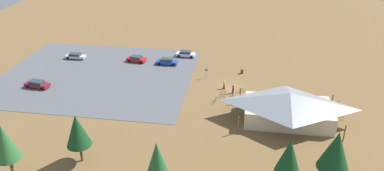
{
  "coord_description": "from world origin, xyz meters",
  "views": [
    {
      "loc": [
        -1.84,
        62.61,
        31.96
      ],
      "look_at": [
        7.25,
        2.4,
        1.2
      ],
      "focal_mm": 33.71,
      "sensor_mm": 36.0,
      "label": 1
    }
  ],
  "objects_px": {
    "bicycle_white_near_sign": "(236,105)",
    "visitor_crossing_yard": "(233,89)",
    "bike_pavilion": "(289,106)",
    "pine_west": "(77,130)",
    "pine_east": "(157,162)",
    "bicycle_teal_yard_right": "(241,101)",
    "lot_sign": "(206,72)",
    "pine_far_east": "(336,151)",
    "bicycle_yellow_edge_south": "(339,104)",
    "pine_mideast": "(289,156)",
    "bicycle_yellow_by_bin": "(328,108)",
    "car_blue_front_row": "(167,61)",
    "car_silver_mid_lot": "(75,56)",
    "car_maroon_by_curb": "(37,84)",
    "bicycle_black_edge_north": "(224,90)",
    "bicycle_orange_yard_left": "(241,91)",
    "visitor_at_bikes": "(224,84)",
    "trash_bin": "(242,71)",
    "bicycle_purple_lone_west": "(254,93)",
    "bicycle_silver_front_row": "(215,100)",
    "bicycle_blue_mid_cluster": "(222,96)",
    "car_red_far_end": "(136,59)",
    "pine_midwest": "(5,142)",
    "bicycle_green_trailside": "(338,118)",
    "car_white_back_corner": "(186,54)",
    "bicycle_red_yard_front": "(231,97)"
  },
  "relations": [
    {
      "from": "bicycle_silver_front_row",
      "to": "visitor_at_bikes",
      "type": "distance_m",
      "value": 5.68
    },
    {
      "from": "lot_sign",
      "to": "pine_midwest",
      "type": "height_order",
      "value": "pine_midwest"
    },
    {
      "from": "pine_mideast",
      "to": "bicycle_yellow_by_bin",
      "type": "height_order",
      "value": "pine_mideast"
    },
    {
      "from": "pine_far_east",
      "to": "bicycle_blue_mid_cluster",
      "type": "xyz_separation_m",
      "value": [
        15.11,
        -20.87,
        -4.98
      ]
    },
    {
      "from": "bicycle_blue_mid_cluster",
      "to": "bicycle_orange_yard_left",
      "type": "relative_size",
      "value": 0.8
    },
    {
      "from": "pine_east",
      "to": "bicycle_teal_yard_right",
      "type": "xyz_separation_m",
      "value": [
        -9.39,
        -24.38,
        -4.38
      ]
    },
    {
      "from": "bicycle_white_near_sign",
      "to": "car_red_far_end",
      "type": "bearing_deg",
      "value": -36.08
    },
    {
      "from": "bicycle_silver_front_row",
      "to": "car_silver_mid_lot",
      "type": "distance_m",
      "value": 37.09
    },
    {
      "from": "bike_pavilion",
      "to": "bicycle_purple_lone_west",
      "type": "relative_size",
      "value": 9.41
    },
    {
      "from": "pine_west",
      "to": "bicycle_silver_front_row",
      "type": "height_order",
      "value": "pine_west"
    },
    {
      "from": "trash_bin",
      "to": "bicycle_yellow_by_bin",
      "type": "relative_size",
      "value": 0.52
    },
    {
      "from": "lot_sign",
      "to": "visitor_crossing_yard",
      "type": "height_order",
      "value": "lot_sign"
    },
    {
      "from": "bicycle_purple_lone_west",
      "to": "bicycle_green_trailside",
      "type": "relative_size",
      "value": 0.98
    },
    {
      "from": "car_blue_front_row",
      "to": "bicycle_teal_yard_right",
      "type": "bearing_deg",
      "value": 138.54
    },
    {
      "from": "bike_pavilion",
      "to": "car_red_far_end",
      "type": "xyz_separation_m",
      "value": [
        31.56,
        -20.24,
        -2.06
      ]
    },
    {
      "from": "bicycle_silver_front_row",
      "to": "bicycle_red_yard_front",
      "type": "distance_m",
      "value": 3.31
    },
    {
      "from": "car_white_back_corner",
      "to": "visitor_at_bikes",
      "type": "xyz_separation_m",
      "value": [
        -9.99,
        14.92,
        0.16
      ]
    },
    {
      "from": "bicycle_white_near_sign",
      "to": "visitor_at_bikes",
      "type": "xyz_separation_m",
      "value": [
        2.66,
        -6.59,
        0.55
      ]
    },
    {
      "from": "bicycle_orange_yard_left",
      "to": "bicycle_white_near_sign",
      "type": "bearing_deg",
      "value": 83.83
    },
    {
      "from": "bicycle_silver_front_row",
      "to": "visitor_crossing_yard",
      "type": "height_order",
      "value": "visitor_crossing_yard"
    },
    {
      "from": "bicycle_yellow_edge_south",
      "to": "car_silver_mid_lot",
      "type": "relative_size",
      "value": 0.36
    },
    {
      "from": "bicycle_teal_yard_right",
      "to": "bicycle_purple_lone_west",
      "type": "height_order",
      "value": "bicycle_purple_lone_west"
    },
    {
      "from": "car_silver_mid_lot",
      "to": "car_maroon_by_curb",
      "type": "bearing_deg",
      "value": 86.1
    },
    {
      "from": "pine_far_east",
      "to": "bicycle_yellow_edge_south",
      "type": "distance_m",
      "value": 22.31
    },
    {
      "from": "bike_pavilion",
      "to": "pine_west",
      "type": "distance_m",
      "value": 32.7
    },
    {
      "from": "bicycle_yellow_edge_south",
      "to": "car_silver_mid_lot",
      "type": "distance_m",
      "value": 57.12
    },
    {
      "from": "pine_midwest",
      "to": "car_blue_front_row",
      "type": "height_order",
      "value": "pine_midwest"
    },
    {
      "from": "bicycle_white_near_sign",
      "to": "bicycle_purple_lone_west",
      "type": "xyz_separation_m",
      "value": [
        -2.99,
        -4.63,
        0.04
      ]
    },
    {
      "from": "pine_east",
      "to": "bicycle_black_edge_north",
      "type": "bearing_deg",
      "value": -102.47
    },
    {
      "from": "pine_far_east",
      "to": "car_red_far_end",
      "type": "relative_size",
      "value": 1.79
    },
    {
      "from": "bicycle_white_near_sign",
      "to": "visitor_crossing_yard",
      "type": "relative_size",
      "value": 0.73
    },
    {
      "from": "bicycle_orange_yard_left",
      "to": "bicycle_red_yard_front",
      "type": "xyz_separation_m",
      "value": [
        1.61,
        2.75,
        -0.02
      ]
    },
    {
      "from": "trash_bin",
      "to": "car_blue_front_row",
      "type": "distance_m",
      "value": 16.77
    },
    {
      "from": "trash_bin",
      "to": "bicycle_yellow_by_bin",
      "type": "xyz_separation_m",
      "value": [
        -15.24,
        12.83,
        -0.08
      ]
    },
    {
      "from": "trash_bin",
      "to": "car_maroon_by_curb",
      "type": "distance_m",
      "value": 41.13
    },
    {
      "from": "bicycle_silver_front_row",
      "to": "bike_pavilion",
      "type": "bearing_deg",
      "value": 160.15
    },
    {
      "from": "trash_bin",
      "to": "visitor_crossing_yard",
      "type": "xyz_separation_m",
      "value": [
        1.46,
        9.13,
        0.48
      ]
    },
    {
      "from": "lot_sign",
      "to": "pine_east",
      "type": "height_order",
      "value": "pine_east"
    },
    {
      "from": "bicycle_blue_mid_cluster",
      "to": "car_blue_front_row",
      "type": "height_order",
      "value": "car_blue_front_row"
    },
    {
      "from": "bike_pavilion",
      "to": "bicycle_yellow_by_bin",
      "type": "distance_m",
      "value": 9.11
    },
    {
      "from": "lot_sign",
      "to": "bicycle_yellow_by_bin",
      "type": "distance_m",
      "value": 24.32
    },
    {
      "from": "bicycle_black_edge_north",
      "to": "bicycle_orange_yard_left",
      "type": "distance_m",
      "value": 3.11
    },
    {
      "from": "bicycle_white_near_sign",
      "to": "bicycle_purple_lone_west",
      "type": "height_order",
      "value": "bicycle_purple_lone_west"
    },
    {
      "from": "pine_midwest",
      "to": "bicycle_teal_yard_right",
      "type": "bearing_deg",
      "value": -140.5
    },
    {
      "from": "bicycle_purple_lone_west",
      "to": "car_silver_mid_lot",
      "type": "relative_size",
      "value": 0.38
    },
    {
      "from": "lot_sign",
      "to": "bicycle_black_edge_north",
      "type": "bearing_deg",
      "value": 126.37
    },
    {
      "from": "bicycle_black_edge_north",
      "to": "bicycle_white_near_sign",
      "type": "xyz_separation_m",
      "value": [
        -2.48,
        5.06,
        -0.03
      ]
    },
    {
      "from": "bicycle_silver_front_row",
      "to": "bicycle_orange_yard_left",
      "type": "bearing_deg",
      "value": -134.95
    },
    {
      "from": "pine_east",
      "to": "bicycle_teal_yard_right",
      "type": "bearing_deg",
      "value": -111.07
    },
    {
      "from": "car_white_back_corner",
      "to": "car_silver_mid_lot",
      "type": "bearing_deg",
      "value": 11.31
    }
  ]
}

